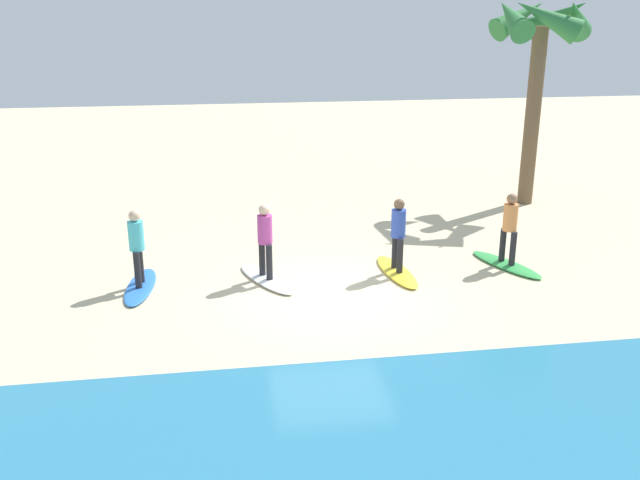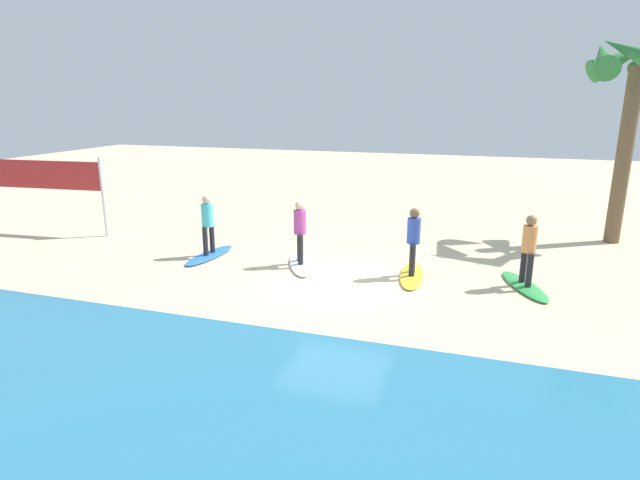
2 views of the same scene
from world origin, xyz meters
TOP-DOWN VIEW (x-y plane):
  - ground_plane at (0.00, 0.00)m, footprint 60.00×60.00m
  - surfboard_green at (-4.27, -0.94)m, footprint 1.31×2.16m
  - surfer_green at (-4.27, -0.94)m, footprint 0.32×0.44m
  - surfboard_yellow at (-1.67, -0.88)m, footprint 0.77×2.15m
  - surfer_yellow at (-1.67, -0.88)m, footprint 0.32×0.46m
  - surfboard_white at (1.26, -0.90)m, footprint 1.38×2.14m
  - surfer_white at (1.26, -0.90)m, footprint 0.32×0.43m
  - surfboard_blue at (3.93, -0.87)m, footprint 0.73×2.14m
  - surfer_blue at (3.93, -0.87)m, footprint 0.32×0.46m
  - palm_tree at (-7.02, -6.03)m, footprint 2.88×3.03m

SIDE VIEW (x-z plane):
  - ground_plane at x=0.00m, z-range 0.00..0.00m
  - surfboard_green at x=-4.27m, z-range 0.00..0.09m
  - surfboard_yellow at x=-1.67m, z-range 0.00..0.09m
  - surfboard_white at x=1.26m, z-range 0.00..0.09m
  - surfboard_blue at x=3.93m, z-range 0.00..0.09m
  - surfer_green at x=-4.27m, z-range 0.22..1.86m
  - surfer_yellow at x=-1.67m, z-range 0.22..1.86m
  - surfer_white at x=1.26m, z-range 0.22..1.86m
  - surfer_blue at x=3.93m, z-range 0.22..1.86m
  - palm_tree at x=-7.02m, z-range 1.83..7.92m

